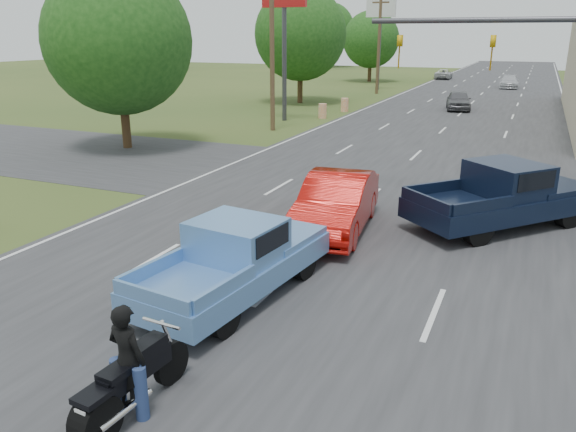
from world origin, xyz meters
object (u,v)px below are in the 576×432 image
at_px(motorcycle, 126,386).
at_px(navy_pickup, 506,194).
at_px(red_convertible, 336,204).
at_px(blue_pickup, 238,257).
at_px(distant_car_grey, 458,100).
at_px(rider, 128,364).
at_px(distant_car_white, 444,74).
at_px(distant_car_silver, 509,82).

relative_size(motorcycle, navy_pickup, 0.40).
bearing_deg(red_convertible, blue_pickup, -103.91).
distance_m(blue_pickup, navy_pickup, 9.00).
height_order(red_convertible, navy_pickup, navy_pickup).
bearing_deg(motorcycle, blue_pickup, 101.43).
distance_m(motorcycle, distant_car_grey, 39.63).
bearing_deg(red_convertible, rider, -97.24).
relative_size(blue_pickup, distant_car_grey, 1.27).
relative_size(navy_pickup, distant_car_white, 1.36).
distance_m(distant_car_silver, distant_car_white, 13.42).
relative_size(blue_pickup, distant_car_silver, 1.18).
height_order(blue_pickup, distant_car_grey, blue_pickup).
bearing_deg(motorcycle, distant_car_grey, 95.37).
bearing_deg(navy_pickup, rider, -70.10).
bearing_deg(distant_car_silver, blue_pickup, -96.16).
height_order(motorcycle, navy_pickup, navy_pickup).
relative_size(rider, distant_car_silver, 0.38).
distance_m(rider, distant_car_grey, 39.55).
height_order(distant_car_grey, distant_car_silver, distant_car_grey).
xyz_separation_m(motorcycle, distant_car_white, (-6.40, 71.10, 0.07)).
relative_size(motorcycle, distant_car_white, 0.55).
bearing_deg(rider, distant_car_grey, -84.62).
relative_size(rider, distant_car_grey, 0.41).
bearing_deg(distant_car_white, blue_pickup, 92.24).
bearing_deg(distant_car_grey, blue_pickup, -100.08).
bearing_deg(distant_car_grey, navy_pickup, -89.62).
xyz_separation_m(distant_car_grey, distant_car_white, (-6.00, 31.48, -0.12)).
xyz_separation_m(motorcycle, rider, (0.01, 0.07, 0.34)).
xyz_separation_m(rider, distant_car_white, (-6.41, 71.03, -0.28)).
bearing_deg(red_convertible, distant_car_white, 89.31).
bearing_deg(distant_car_grey, red_convertible, -98.94).
height_order(navy_pickup, distant_car_silver, navy_pickup).
xyz_separation_m(motorcycle, distant_car_silver, (2.10, 60.71, 0.13)).
distance_m(red_convertible, blue_pickup, 4.91).
bearing_deg(navy_pickup, distant_car_silver, 134.25).
bearing_deg(red_convertible, distant_car_grey, 84.24).
bearing_deg(red_convertible, distant_car_silver, 81.06).
distance_m(navy_pickup, distant_car_grey, 28.22).
bearing_deg(distant_car_grey, distant_car_white, 90.91).
bearing_deg(distant_car_white, distant_car_grey, 97.99).
bearing_deg(motorcycle, distant_car_white, 99.93).
xyz_separation_m(red_convertible, blue_pickup, (-0.62, -4.87, 0.04)).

